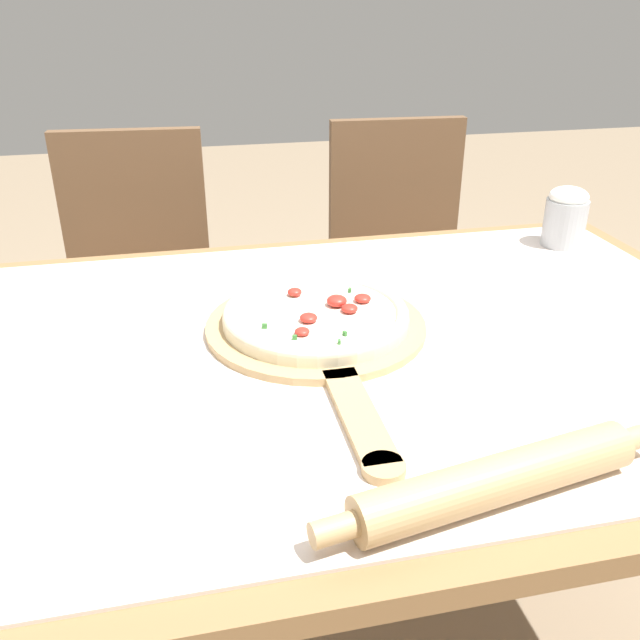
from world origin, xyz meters
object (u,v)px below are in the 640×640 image
pizza_peel (319,333)px  pizza (316,314)px  flour_cup (566,216)px  chair_left (138,281)px  chair_right (400,259)px  rolling_pin (497,480)px

pizza_peel → pizza: (0.00, 0.03, 0.02)m
pizza → flour_cup: 0.63m
chair_left → flour_cup: 1.08m
chair_left → chair_right: (0.73, 0.00, 0.00)m
pizza → chair_right: bearing=62.6°
pizza → pizza_peel: bearing=-90.9°
chair_left → flour_cup: bearing=-27.1°
pizza_peel → pizza: pizza is taller
pizza_peel → rolling_pin: bearing=-76.0°
chair_left → flour_cup: (0.88, -0.54, 0.29)m
pizza → chair_left: bearing=111.1°
chair_right → pizza: bearing=-114.0°
flour_cup → pizza: bearing=-155.3°
pizza → chair_left: size_ratio=0.32×
pizza → chair_right: (0.42, 0.81, -0.25)m
pizza_peel → rolling_pin: (0.10, -0.40, 0.02)m
chair_left → rolling_pin: bearing=-67.0°
rolling_pin → chair_left: bearing=108.5°
pizza → chair_left: chair_left is taller
pizza_peel → chair_right: chair_right is taller
rolling_pin → chair_left: (-0.41, 1.23, -0.25)m
pizza → flour_cup: size_ratio=2.36×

